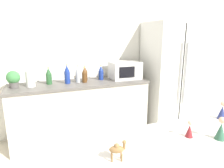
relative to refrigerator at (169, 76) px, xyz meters
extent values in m
cube|color=white|center=(-1.24, 0.39, 0.36)|extent=(8.00, 0.06, 2.55)
cube|color=silver|center=(-1.59, 0.06, -0.48)|extent=(2.07, 0.60, 0.88)
cube|color=#66605B|center=(-1.59, 0.06, -0.02)|extent=(2.10, 0.63, 0.03)
cube|color=white|center=(0.00, 0.00, 0.00)|extent=(0.83, 0.69, 1.84)
cube|color=black|center=(0.00, -0.35, 0.00)|extent=(0.01, 0.01, 1.77)
cylinder|color=#B2B5BA|center=(-0.05, -0.36, 0.09)|extent=(0.02, 0.02, 1.01)
cylinder|color=#B2B5BA|center=(0.05, -0.36, 0.09)|extent=(0.02, 0.02, 1.01)
cube|color=silver|center=(-1.13, -1.92, 0.01)|extent=(1.97, 0.49, 0.03)
cylinder|color=#595451|center=(-2.50, 0.07, 0.03)|extent=(0.12, 0.12, 0.08)
sphere|color=#478E4C|center=(-2.50, 0.07, 0.14)|extent=(0.18, 0.18, 0.18)
cylinder|color=white|center=(-2.29, 0.05, 0.11)|extent=(0.12, 0.12, 0.23)
cube|color=white|center=(-0.83, 0.08, 0.13)|extent=(0.48, 0.36, 0.28)
cube|color=black|center=(-0.87, -0.10, 0.13)|extent=(0.26, 0.01, 0.17)
cylinder|color=#B2B7BC|center=(-1.62, 0.07, 0.07)|extent=(0.07, 0.07, 0.16)
cone|color=#B2B7BC|center=(-1.62, 0.07, 0.20)|extent=(0.06, 0.06, 0.09)
cylinder|color=gold|center=(-1.62, 0.07, 0.25)|extent=(0.02, 0.02, 0.01)
cylinder|color=brown|center=(-1.52, 0.05, 0.07)|extent=(0.07, 0.07, 0.14)
cone|color=brown|center=(-1.52, 0.05, 0.18)|extent=(0.07, 0.07, 0.08)
cylinder|color=gold|center=(-1.52, 0.05, 0.22)|extent=(0.03, 0.03, 0.01)
cylinder|color=navy|center=(-1.78, 0.07, 0.08)|extent=(0.08, 0.08, 0.18)
cone|color=navy|center=(-1.78, 0.07, 0.22)|extent=(0.08, 0.08, 0.10)
cylinder|color=gold|center=(-1.78, 0.07, 0.28)|extent=(0.03, 0.03, 0.01)
cylinder|color=#2D6033|center=(-2.04, 0.12, 0.07)|extent=(0.08, 0.08, 0.15)
cone|color=#2D6033|center=(-2.04, 0.12, 0.19)|extent=(0.08, 0.08, 0.09)
cylinder|color=gold|center=(-2.04, 0.12, 0.24)|extent=(0.03, 0.03, 0.01)
cylinder|color=navy|center=(-1.23, 0.14, 0.07)|extent=(0.08, 0.08, 0.15)
cone|color=navy|center=(-1.23, 0.14, 0.18)|extent=(0.07, 0.07, 0.08)
cylinder|color=gold|center=(-1.23, 0.14, 0.23)|extent=(0.03, 0.03, 0.01)
cylinder|color=brown|center=(-1.48, 0.16, 0.07)|extent=(0.08, 0.08, 0.15)
cone|color=brown|center=(-1.48, 0.16, 0.18)|extent=(0.07, 0.07, 0.08)
cylinder|color=gold|center=(-1.48, 0.16, 0.23)|extent=(0.03, 0.03, 0.01)
ellipsoid|color=olive|center=(-1.83, -2.01, 0.10)|extent=(0.09, 0.06, 0.04)
sphere|color=olive|center=(-1.83, -2.01, 0.12)|extent=(0.03, 0.03, 0.03)
cylinder|color=olive|center=(-1.79, -2.02, 0.12)|extent=(0.01, 0.01, 0.04)
sphere|color=olive|center=(-1.79, -2.02, 0.14)|extent=(0.02, 0.02, 0.02)
cylinder|color=olive|center=(-1.80, -2.00, 0.05)|extent=(0.01, 0.01, 0.04)
cylinder|color=olive|center=(-1.80, -2.03, 0.05)|extent=(0.01, 0.01, 0.04)
cylinder|color=olive|center=(-1.85, -1.99, 0.05)|extent=(0.01, 0.01, 0.04)
cylinder|color=olive|center=(-1.85, -2.01, 0.05)|extent=(0.01, 0.01, 0.04)
cone|color=maroon|center=(-1.27, -1.94, 0.08)|extent=(0.05, 0.05, 0.09)
sphere|color=beige|center=(-1.27, -1.94, 0.14)|extent=(0.03, 0.03, 0.03)
cone|color=#33664C|center=(-1.11, -2.04, 0.09)|extent=(0.07, 0.07, 0.11)
sphere|color=beige|center=(-1.11, -2.04, 0.17)|extent=(0.04, 0.04, 0.04)
cone|color=navy|center=(-0.81, -1.80, 0.09)|extent=(0.07, 0.07, 0.11)
sphere|color=beige|center=(-0.81, -1.80, 0.16)|extent=(0.04, 0.04, 0.04)
camera|label=1|loc=(-2.19, -2.90, 0.70)|focal=32.00mm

